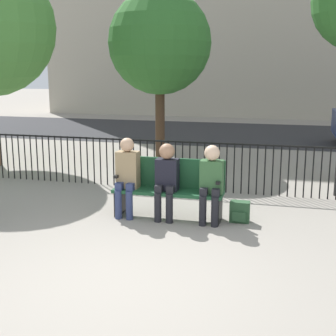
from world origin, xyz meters
name	(u,v)px	position (x,y,z in m)	size (l,w,h in m)	color
ground_plane	(117,280)	(0.00, 0.00, 0.00)	(80.00, 80.00, 0.00)	gray
park_bench	(169,186)	(0.00, 2.34, 0.49)	(1.71, 0.45, 0.92)	#194728
seated_person_0	(127,173)	(-0.65, 2.21, 0.70)	(0.34, 0.39, 1.25)	navy
seated_person_1	(166,176)	(-0.01, 2.21, 0.68)	(0.34, 0.39, 1.18)	black
seated_person_2	(211,179)	(0.68, 2.21, 0.68)	(0.34, 0.39, 1.19)	black
backpack	(240,212)	(1.10, 2.35, 0.16)	(0.30, 0.21, 0.32)	#284C2D
fence_railing	(190,162)	(-0.02, 3.99, 0.56)	(9.01, 0.03, 0.95)	black
tree_2	(160,43)	(-1.48, 7.15, 2.89)	(2.60, 2.60, 4.21)	#422D1E
street_surface	(237,133)	(0.00, 12.00, 0.00)	(24.00, 6.00, 0.01)	#2B2B2D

